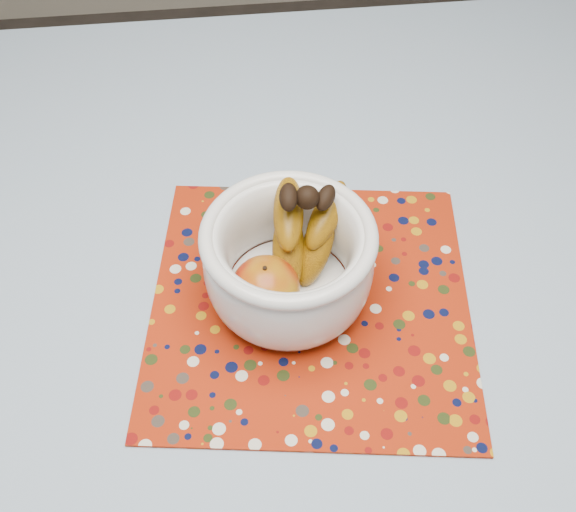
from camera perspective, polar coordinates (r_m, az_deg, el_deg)
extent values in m
cube|color=brown|center=(0.84, -2.20, -6.15)|extent=(1.20, 1.20, 0.04)
cylinder|color=brown|center=(1.56, 16.22, 4.70)|extent=(0.06, 0.06, 0.71)
cylinder|color=brown|center=(1.55, 21.39, -6.79)|extent=(0.03, 0.03, 0.41)
cube|color=#638AA6|center=(0.82, -2.25, -5.20)|extent=(1.32, 1.32, 0.01)
cube|color=#982008|center=(0.82, 1.92, -3.88)|extent=(0.43, 0.43, 0.00)
cylinder|color=silver|center=(0.82, 0.04, -3.13)|extent=(0.10, 0.10, 0.01)
cylinder|color=silver|center=(0.81, 0.04, -2.71)|extent=(0.15, 0.15, 0.01)
torus|color=silver|center=(0.74, 0.04, 1.76)|extent=(0.20, 0.20, 0.02)
ellipsoid|color=maroon|center=(0.76, -1.90, -2.72)|extent=(0.08, 0.08, 0.07)
sphere|color=black|center=(0.75, 1.63, 4.98)|extent=(0.03, 0.03, 0.03)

